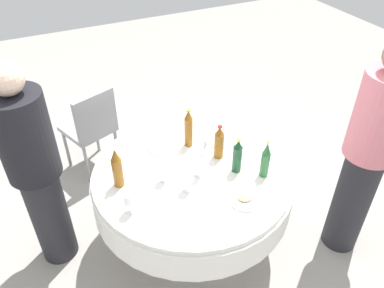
{
  "coord_description": "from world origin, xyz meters",
  "views": [
    {
      "loc": [
        -0.86,
        -1.81,
        2.5
      ],
      "look_at": [
        0.0,
        0.0,
        0.97
      ],
      "focal_mm": 36.18,
      "sensor_mm": 36.0,
      "label": 1
    }
  ],
  "objects_px": {
    "wine_glass_right": "(198,165)",
    "plate_east": "(245,199)",
    "wine_glass_west": "(163,168)",
    "plate_front": "(163,146)",
    "plate_far": "(220,138)",
    "person_mid": "(368,153)",
    "bottle_dark_green_south": "(237,156)",
    "wine_glass_inner": "(129,199)",
    "person_outer": "(35,170)",
    "bottle_amber_mid": "(188,129)",
    "wine_glass_front": "(187,178)",
    "bottle_amber_west": "(117,168)",
    "bottle_amber_outer": "(219,143)",
    "wine_glass_south": "(202,144)",
    "dining_table": "(192,186)",
    "chair_right": "(92,125)",
    "bottle_green_near": "(266,160)"
  },
  "relations": [
    {
      "from": "wine_glass_west",
      "to": "wine_glass_front",
      "type": "distance_m",
      "value": 0.18
    },
    {
      "from": "plate_far",
      "to": "chair_right",
      "type": "relative_size",
      "value": 0.29
    },
    {
      "from": "person_mid",
      "to": "person_outer",
      "type": "relative_size",
      "value": 1.06
    },
    {
      "from": "person_mid",
      "to": "person_outer",
      "type": "bearing_deg",
      "value": -87.15
    },
    {
      "from": "bottle_amber_west",
      "to": "plate_front",
      "type": "height_order",
      "value": "bottle_amber_west"
    },
    {
      "from": "bottle_amber_west",
      "to": "wine_glass_inner",
      "type": "xyz_separation_m",
      "value": [
        -0.01,
        -0.26,
        -0.04
      ]
    },
    {
      "from": "bottle_amber_outer",
      "to": "wine_glass_south",
      "type": "xyz_separation_m",
      "value": [
        -0.11,
        0.06,
        -0.02
      ]
    },
    {
      "from": "bottle_amber_west",
      "to": "person_outer",
      "type": "height_order",
      "value": "person_outer"
    },
    {
      "from": "person_outer",
      "to": "plate_east",
      "type": "bearing_deg",
      "value": -103.45
    },
    {
      "from": "bottle_dark_green_south",
      "to": "wine_glass_south",
      "type": "distance_m",
      "value": 0.28
    },
    {
      "from": "bottle_amber_mid",
      "to": "wine_glass_inner",
      "type": "xyz_separation_m",
      "value": [
        -0.6,
        -0.46,
        -0.04
      ]
    },
    {
      "from": "plate_east",
      "to": "person_outer",
      "type": "relative_size",
      "value": 0.14
    },
    {
      "from": "bottle_green_near",
      "to": "plate_far",
      "type": "height_order",
      "value": "bottle_green_near"
    },
    {
      "from": "wine_glass_right",
      "to": "bottle_dark_green_south",
      "type": "bearing_deg",
      "value": -12.82
    },
    {
      "from": "wine_glass_west",
      "to": "chair_right",
      "type": "xyz_separation_m",
      "value": [
        -0.23,
        1.18,
        -0.33
      ]
    },
    {
      "from": "bottle_amber_west",
      "to": "wine_glass_west",
      "type": "relative_size",
      "value": 1.97
    },
    {
      "from": "wine_glass_west",
      "to": "plate_east",
      "type": "xyz_separation_m",
      "value": [
        0.39,
        -0.38,
        -0.1
      ]
    },
    {
      "from": "wine_glass_front",
      "to": "plate_far",
      "type": "distance_m",
      "value": 0.61
    },
    {
      "from": "wine_glass_front",
      "to": "plate_east",
      "type": "xyz_separation_m",
      "value": [
        0.29,
        -0.24,
        -0.09
      ]
    },
    {
      "from": "wine_glass_front",
      "to": "plate_east",
      "type": "distance_m",
      "value": 0.38
    },
    {
      "from": "bottle_amber_outer",
      "to": "bottle_dark_green_south",
      "type": "bearing_deg",
      "value": -78.72
    },
    {
      "from": "wine_glass_right",
      "to": "plate_east",
      "type": "height_order",
      "value": "wine_glass_right"
    },
    {
      "from": "bottle_amber_west",
      "to": "wine_glass_right",
      "type": "distance_m",
      "value": 0.53
    },
    {
      "from": "wine_glass_west",
      "to": "person_outer",
      "type": "height_order",
      "value": "person_outer"
    },
    {
      "from": "wine_glass_inner",
      "to": "person_outer",
      "type": "distance_m",
      "value": 0.7
    },
    {
      "from": "wine_glass_inner",
      "to": "chair_right",
      "type": "xyz_separation_m",
      "value": [
        0.06,
        1.35,
        -0.33
      ]
    },
    {
      "from": "dining_table",
      "to": "wine_glass_right",
      "type": "bearing_deg",
      "value": -81.33
    },
    {
      "from": "bottle_dark_green_south",
      "to": "wine_glass_west",
      "type": "xyz_separation_m",
      "value": [
        -0.49,
        0.12,
        -0.01
      ]
    },
    {
      "from": "bottle_amber_west",
      "to": "wine_glass_west",
      "type": "distance_m",
      "value": 0.3
    },
    {
      "from": "bottle_amber_west",
      "to": "plate_front",
      "type": "bearing_deg",
      "value": 31.28
    },
    {
      "from": "bottle_amber_mid",
      "to": "person_outer",
      "type": "distance_m",
      "value": 1.07
    },
    {
      "from": "wine_glass_front",
      "to": "wine_glass_right",
      "type": "bearing_deg",
      "value": 36.86
    },
    {
      "from": "dining_table",
      "to": "bottle_amber_mid",
      "type": "relative_size",
      "value": 4.53
    },
    {
      "from": "wine_glass_inner",
      "to": "person_outer",
      "type": "bearing_deg",
      "value": 131.51
    },
    {
      "from": "plate_far",
      "to": "person_mid",
      "type": "distance_m",
      "value": 1.03
    },
    {
      "from": "bottle_amber_mid",
      "to": "wine_glass_front",
      "type": "xyz_separation_m",
      "value": [
        -0.21,
        -0.43,
        -0.04
      ]
    },
    {
      "from": "wine_glass_south",
      "to": "wine_glass_west",
      "type": "xyz_separation_m",
      "value": [
        -0.34,
        -0.13,
        0.01
      ]
    },
    {
      "from": "bottle_amber_mid",
      "to": "person_mid",
      "type": "relative_size",
      "value": 0.18
    },
    {
      "from": "person_mid",
      "to": "bottle_amber_mid",
      "type": "bearing_deg",
      "value": -103.52
    },
    {
      "from": "wine_glass_south",
      "to": "wine_glass_front",
      "type": "bearing_deg",
      "value": -131.28
    },
    {
      "from": "plate_far",
      "to": "person_outer",
      "type": "bearing_deg",
      "value": 175.31
    },
    {
      "from": "wine_glass_west",
      "to": "plate_far",
      "type": "xyz_separation_m",
      "value": [
        0.56,
        0.25,
        -0.1
      ]
    },
    {
      "from": "wine_glass_west",
      "to": "plate_front",
      "type": "distance_m",
      "value": 0.38
    },
    {
      "from": "wine_glass_front",
      "to": "chair_right",
      "type": "relative_size",
      "value": 0.17
    },
    {
      "from": "bottle_dark_green_south",
      "to": "wine_glass_inner",
      "type": "bearing_deg",
      "value": -176.09
    },
    {
      "from": "bottle_dark_green_south",
      "to": "person_mid",
      "type": "bearing_deg",
      "value": -25.44
    },
    {
      "from": "dining_table",
      "to": "bottle_green_near",
      "type": "relative_size",
      "value": 4.95
    },
    {
      "from": "plate_east",
      "to": "person_outer",
      "type": "xyz_separation_m",
      "value": [
        -1.15,
        0.74,
        0.09
      ]
    },
    {
      "from": "bottle_green_near",
      "to": "bottle_amber_west",
      "type": "distance_m",
      "value": 0.97
    },
    {
      "from": "wine_glass_south",
      "to": "person_mid",
      "type": "relative_size",
      "value": 0.09
    }
  ]
}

